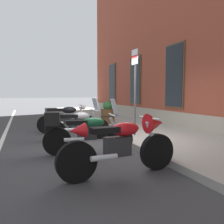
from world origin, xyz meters
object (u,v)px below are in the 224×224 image
motorcycle_silver_touring (75,123)px  motorcycle_red_sport (124,143)px  motorcycle_black_naked (67,119)px  motorcycle_green_touring (84,131)px  parking_sign (135,80)px  barrel_planter (108,114)px

motorcycle_silver_touring → motorcycle_red_sport: (3.28, 0.18, 0.04)m
motorcycle_red_sport → motorcycle_black_naked: bearing=-178.4°
motorcycle_green_touring → motorcycle_black_naked: bearing=177.0°
motorcycle_green_touring → parking_sign: (-1.12, 1.85, 1.28)m
barrel_planter → parking_sign: bearing=-4.2°
motorcycle_black_naked → barrel_planter: 2.15m
motorcycle_black_naked → motorcycle_green_touring: motorcycle_green_touring is taller
motorcycle_silver_touring → barrel_planter: (-2.55, 1.96, 0.01)m
parking_sign → motorcycle_silver_touring: bearing=-106.8°
motorcycle_green_touring → motorcycle_red_sport: motorcycle_green_touring is taller
motorcycle_red_sport → parking_sign: size_ratio=0.86×
motorcycle_black_naked → motorcycle_green_touring: 3.21m
motorcycle_red_sport → barrel_planter: barrel_planter is taller
motorcycle_black_naked → motorcycle_red_sport: bearing=1.6°
motorcycle_red_sport → parking_sign: parking_sign is taller
motorcycle_black_naked → motorcycle_silver_touring: size_ratio=1.04×
motorcycle_silver_touring → motorcycle_green_touring: bearing=-4.2°
motorcycle_black_naked → motorcycle_red_sport: (4.84, 0.14, 0.08)m
motorcycle_silver_touring → motorcycle_red_sport: size_ratio=0.90×
motorcycle_black_naked → motorcycle_green_touring: bearing=-3.0°
motorcycle_green_touring → motorcycle_red_sport: size_ratio=0.94×
motorcycle_green_touring → barrel_planter: bearing=153.6°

